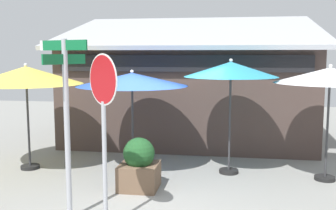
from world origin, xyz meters
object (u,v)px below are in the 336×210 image
street_sign_post (66,109)px  patio_umbrella_teal_right (231,71)px  patio_umbrella_mustard_left (26,76)px  sidewalk_planter (139,166)px  stop_sign (104,107)px  patio_umbrella_ivory_far_right (330,76)px  patio_umbrella_royal_blue_center (132,80)px

street_sign_post → patio_umbrella_teal_right: size_ratio=1.13×
patio_umbrella_mustard_left → sidewalk_planter: bearing=-18.6°
stop_sign → patio_umbrella_ivory_far_right: size_ratio=1.09×
patio_umbrella_royal_blue_center → sidewalk_planter: bearing=-70.4°
patio_umbrella_mustard_left → sidewalk_planter: 3.52m
street_sign_post → patio_umbrella_teal_right: bearing=48.7°
sidewalk_planter → street_sign_post: bearing=-116.8°
patio_umbrella_mustard_left → patio_umbrella_royal_blue_center: size_ratio=1.02×
street_sign_post → stop_sign: size_ratio=1.08×
patio_umbrella_mustard_left → patio_umbrella_ivory_far_right: (6.77, 0.19, 0.03)m
patio_umbrella_ivory_far_right → sidewalk_planter: bearing=-163.2°
patio_umbrella_ivory_far_right → sidewalk_planter: patio_umbrella_ivory_far_right is taller
stop_sign → sidewalk_planter: bearing=86.7°
patio_umbrella_mustard_left → patio_umbrella_teal_right: 4.72m
stop_sign → patio_umbrella_ivory_far_right: stop_sign is taller
patio_umbrella_mustard_left → patio_umbrella_teal_right: (4.70, 0.38, 0.14)m
street_sign_post → patio_umbrella_royal_blue_center: bearing=82.2°
patio_umbrella_mustard_left → stop_sign: bearing=-45.3°
patio_umbrella_royal_blue_center → patio_umbrella_teal_right: bearing=4.0°
street_sign_post → sidewalk_planter: 2.26m
patio_umbrella_royal_blue_center → patio_umbrella_mustard_left: bearing=-174.7°
street_sign_post → patio_umbrella_ivory_far_right: street_sign_post is taller
stop_sign → patio_umbrella_ivory_far_right: (3.97, 3.02, 0.34)m
patio_umbrella_ivory_far_right → stop_sign: bearing=-142.8°
patio_umbrella_royal_blue_center → patio_umbrella_ivory_far_right: patio_umbrella_ivory_far_right is taller
stop_sign → patio_umbrella_royal_blue_center: size_ratio=1.06×
stop_sign → patio_umbrella_teal_right: size_ratio=1.04×
patio_umbrella_ivory_far_right → sidewalk_planter: (-3.86, -1.17, -1.78)m
street_sign_post → patio_umbrella_ivory_far_right: bearing=30.7°
stop_sign → sidewalk_planter: 2.34m
patio_umbrella_ivory_far_right → patio_umbrella_royal_blue_center: bearing=179.5°
patio_umbrella_royal_blue_center → patio_umbrella_teal_right: (2.22, 0.16, 0.23)m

